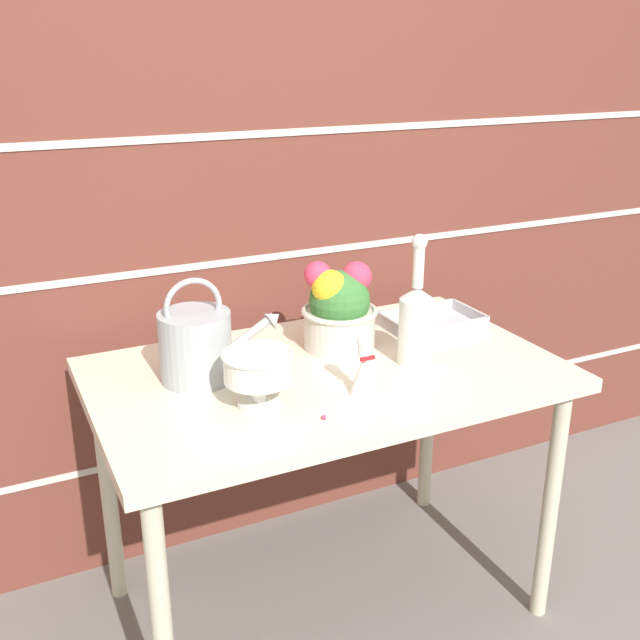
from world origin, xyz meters
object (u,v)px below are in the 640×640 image
(watering_can, at_px, (197,344))
(wire_tray, at_px, (432,323))
(figurine_vase, at_px, (364,370))
(crystal_pedestal_bowl, at_px, (258,369))
(flower_planter, at_px, (339,308))
(glass_decanter, at_px, (416,320))

(watering_can, distance_m, wire_tray, 0.73)
(wire_tray, bearing_deg, figurine_vase, -142.65)
(crystal_pedestal_bowl, height_order, flower_planter, flower_planter)
(figurine_vase, bearing_deg, watering_can, 142.44)
(crystal_pedestal_bowl, xyz_separation_m, flower_planter, (0.32, 0.23, 0.02))
(crystal_pedestal_bowl, distance_m, glass_decanter, 0.45)
(watering_can, bearing_deg, glass_decanter, -15.28)
(crystal_pedestal_bowl, distance_m, flower_planter, 0.40)
(flower_planter, bearing_deg, wire_tray, 2.93)
(flower_planter, bearing_deg, watering_can, -174.82)
(crystal_pedestal_bowl, xyz_separation_m, figurine_vase, (0.24, -0.05, -0.03))
(flower_planter, height_order, figurine_vase, flower_planter)
(flower_planter, distance_m, figurine_vase, 0.30)
(watering_can, height_order, crystal_pedestal_bowl, watering_can)
(figurine_vase, bearing_deg, wire_tray, 37.35)
(crystal_pedestal_bowl, bearing_deg, wire_tray, 21.26)
(crystal_pedestal_bowl, relative_size, flower_planter, 0.68)
(crystal_pedestal_bowl, distance_m, figurine_vase, 0.25)
(watering_can, xyz_separation_m, flower_planter, (0.41, 0.04, 0.02))
(glass_decanter, xyz_separation_m, wire_tray, (0.19, 0.20, -0.11))
(figurine_vase, relative_size, wire_tray, 0.56)
(watering_can, relative_size, figurine_vase, 2.09)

